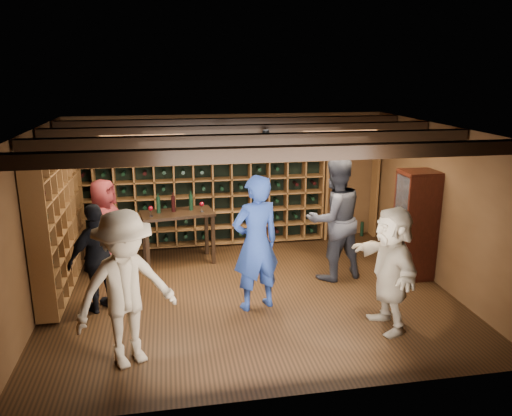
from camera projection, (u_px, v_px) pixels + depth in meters
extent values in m
plane|color=black|center=(251.00, 294.00, 7.61)|extent=(6.00, 6.00, 0.00)
plane|color=brown|center=(229.00, 180.00, 9.64)|extent=(6.00, 0.00, 6.00)
plane|color=brown|center=(292.00, 287.00, 4.90)|extent=(6.00, 0.00, 6.00)
plane|color=brown|center=(33.00, 226.00, 6.77)|extent=(0.00, 5.00, 5.00)
plane|color=brown|center=(440.00, 206.00, 7.77)|extent=(0.00, 5.00, 5.00)
plane|color=black|center=(250.00, 130.00, 6.93)|extent=(6.00, 6.00, 0.00)
cube|color=black|center=(274.00, 154.00, 5.44)|extent=(5.90, 0.18, 0.16)
cube|color=black|center=(257.00, 140.00, 6.48)|extent=(5.90, 0.18, 0.16)
cube|color=black|center=(244.00, 130.00, 7.52)|extent=(5.90, 0.18, 0.16)
cube|color=black|center=(234.00, 123.00, 8.57)|extent=(5.90, 0.18, 0.16)
cylinder|color=black|center=(163.00, 139.00, 6.76)|extent=(0.10, 0.10, 0.10)
cylinder|color=black|center=(266.00, 133.00, 7.39)|extent=(0.10, 0.10, 0.10)
cylinder|color=black|center=(353.00, 138.00, 6.91)|extent=(0.10, 0.10, 0.10)
cylinder|color=black|center=(226.00, 128.00, 8.07)|extent=(0.10, 0.10, 0.10)
cube|color=brown|center=(203.00, 188.00, 9.42)|extent=(4.65, 0.30, 2.20)
cube|color=black|center=(203.00, 188.00, 9.42)|extent=(4.56, 0.02, 2.16)
cube|color=brown|center=(59.00, 216.00, 7.60)|extent=(0.30, 2.65, 2.20)
cube|color=black|center=(59.00, 216.00, 7.60)|extent=(0.29, 0.02, 2.16)
cube|color=brown|center=(352.00, 147.00, 9.71)|extent=(1.15, 0.32, 0.04)
cube|color=brown|center=(375.00, 192.00, 10.05)|extent=(0.05, 0.28, 1.85)
cube|color=brown|center=(325.00, 194.00, 9.87)|extent=(0.05, 0.28, 1.85)
cube|color=tan|center=(333.00, 141.00, 9.61)|extent=(0.40, 0.30, 0.20)
cube|color=tan|center=(355.00, 141.00, 9.69)|extent=(0.40, 0.30, 0.20)
cube|color=tan|center=(372.00, 140.00, 9.75)|extent=(0.40, 0.30, 0.20)
cube|color=#35110A|center=(411.00, 274.00, 8.24)|extent=(0.55, 0.50, 0.10)
cube|color=#35110A|center=(415.00, 225.00, 8.01)|extent=(0.55, 0.50, 1.70)
cube|color=white|center=(400.00, 225.00, 7.97)|extent=(0.01, 0.46, 1.60)
cube|color=#35110A|center=(415.00, 225.00, 8.01)|extent=(0.50, 0.44, 0.02)
sphere|color=#59260C|center=(415.00, 219.00, 7.98)|extent=(0.18, 0.18, 0.18)
imported|color=navy|center=(256.00, 243.00, 6.94)|extent=(0.81, 0.65, 1.94)
imported|color=black|center=(334.00, 219.00, 7.97)|extent=(1.12, 0.96, 2.00)
imported|color=maroon|center=(105.00, 226.00, 8.26)|extent=(0.73, 0.90, 1.60)
imported|color=black|center=(99.00, 258.00, 6.94)|extent=(0.96, 0.85, 1.56)
imported|color=gray|center=(126.00, 290.00, 5.60)|extent=(1.37, 1.16, 1.85)
imported|color=tan|center=(391.00, 269.00, 6.43)|extent=(0.55, 1.56, 1.66)
cube|color=black|center=(177.00, 214.00, 8.62)|extent=(1.31, 0.79, 0.05)
cube|color=black|center=(148.00, 247.00, 8.33)|extent=(0.07, 0.07, 0.88)
cube|color=black|center=(213.00, 240.00, 8.68)|extent=(0.07, 0.07, 0.88)
cube|color=black|center=(144.00, 238.00, 8.80)|extent=(0.07, 0.07, 0.88)
cube|color=black|center=(206.00, 231.00, 9.15)|extent=(0.07, 0.07, 0.88)
cylinder|color=black|center=(158.00, 205.00, 8.52)|extent=(0.07, 0.07, 0.28)
cylinder|color=black|center=(173.00, 204.00, 8.60)|extent=(0.07, 0.07, 0.28)
cylinder|color=black|center=(191.00, 202.00, 8.70)|extent=(0.07, 0.07, 0.28)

